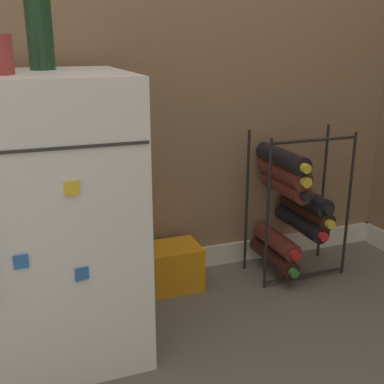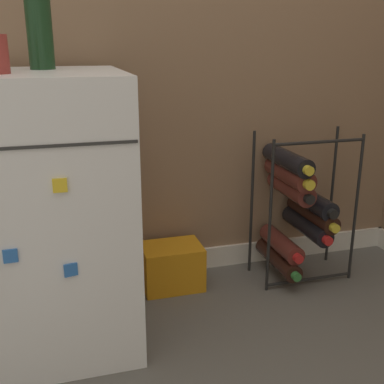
# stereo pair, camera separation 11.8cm
# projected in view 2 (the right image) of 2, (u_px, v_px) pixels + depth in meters

# --- Properties ---
(ground_plane) EXTENTS (14.00, 14.00, 0.00)m
(ground_plane) POSITION_uv_depth(u_px,v_px,m) (239.00, 355.00, 1.50)
(ground_plane) COLOR #56544F
(mini_fridge) EXTENTS (0.49, 0.57, 0.85)m
(mini_fridge) POSITION_uv_depth(u_px,v_px,m) (49.00, 212.00, 1.50)
(mini_fridge) COLOR white
(mini_fridge) RESTS_ON ground_plane
(wine_rack) EXTENTS (0.38, 0.33, 0.60)m
(wine_rack) POSITION_uv_depth(u_px,v_px,m) (296.00, 207.00, 1.92)
(wine_rack) COLOR black
(wine_rack) RESTS_ON ground_plane
(soda_box) EXTENTS (0.23, 0.17, 0.17)m
(soda_box) POSITION_uv_depth(u_px,v_px,m) (172.00, 266.00, 1.89)
(soda_box) COLOR orange
(soda_box) RESTS_ON ground_plane
(fridge_top_bottle) EXTENTS (0.08, 0.08, 0.24)m
(fridge_top_bottle) POSITION_uv_depth(u_px,v_px,m) (40.00, 33.00, 1.42)
(fridge_top_bottle) COLOR #19381E
(fridge_top_bottle) RESTS_ON mini_fridge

